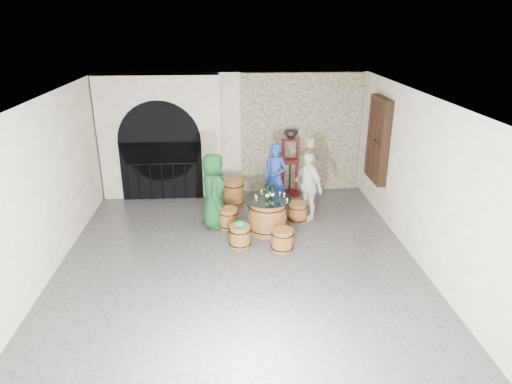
{
  "coord_description": "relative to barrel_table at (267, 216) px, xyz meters",
  "views": [
    {
      "loc": [
        -0.17,
        -7.91,
        4.53
      ],
      "look_at": [
        0.41,
        1.09,
        1.05
      ],
      "focal_mm": 32.0,
      "sensor_mm": 36.0,
      "label": 1
    }
  ],
  "objects": [
    {
      "name": "tasting_glass_a",
      "position": [
        -0.25,
        -0.09,
        0.45
      ],
      "size": [
        0.05,
        0.05,
        0.1
      ],
      "primitive_type": null,
      "color": "#AD7521",
      "rests_on": "barrel_table"
    },
    {
      "name": "tasting_glass_c",
      "position": [
        -0.11,
        0.31,
        0.45
      ],
      "size": [
        0.05,
        0.05,
        0.1
      ],
      "primitive_type": null,
      "color": "#AD7521",
      "rests_on": "barrel_table"
    },
    {
      "name": "ceiling",
      "position": [
        -0.68,
        -1.31,
        2.8
      ],
      "size": [
        8.0,
        8.0,
        0.0
      ],
      "primitive_type": "plane",
      "rotation": [
        3.14,
        0.0,
        0.0
      ],
      "color": "beige",
      "rests_on": "wall_back"
    },
    {
      "name": "tasting_glass_d",
      "position": [
        0.29,
        0.16,
        0.45
      ],
      "size": [
        0.05,
        0.05,
        0.1
      ],
      "primitive_type": null,
      "color": "#AD7521",
      "rests_on": "barrel_table"
    },
    {
      "name": "wall_left",
      "position": [
        -4.18,
        -1.31,
        1.2
      ],
      "size": [
        0.0,
        8.0,
        8.0
      ],
      "primitive_type": "plane",
      "rotation": [
        1.57,
        0.0,
        1.57
      ],
      "color": "silver",
      "rests_on": "ground"
    },
    {
      "name": "side_barrel",
      "position": [
        -0.73,
        1.55,
        -0.04
      ],
      "size": [
        0.53,
        0.53,
        0.71
      ],
      "rotation": [
        0.0,
        0.0,
        -0.09
      ],
      "color": "brown",
      "rests_on": "ground"
    },
    {
      "name": "barrel_stool_near_right",
      "position": [
        0.23,
        -0.88,
        -0.16
      ],
      "size": [
        0.47,
        0.47,
        0.47
      ],
      "color": "brown",
      "rests_on": "ground"
    },
    {
      "name": "shuttered_window",
      "position": [
        2.7,
        1.09,
        1.4
      ],
      "size": [
        0.23,
        1.1,
        2.0
      ],
      "color": "black",
      "rests_on": "wall_right"
    },
    {
      "name": "wall_front",
      "position": [
        -0.68,
        -5.31,
        1.2
      ],
      "size": [
        8.0,
        0.0,
        8.0
      ],
      "primitive_type": "plane",
      "rotation": [
        -1.57,
        0.0,
        0.0
      ],
      "color": "silver",
      "rests_on": "ground"
    },
    {
      "name": "barrel_stool_right",
      "position": [
        0.75,
        0.51,
        -0.16
      ],
      "size": [
        0.47,
        0.47,
        0.47
      ],
      "color": "brown",
      "rests_on": "ground"
    },
    {
      "name": "arched_opening",
      "position": [
        -2.58,
        2.42,
        1.19
      ],
      "size": [
        3.1,
        0.6,
        3.19
      ],
      "color": "silver",
      "rests_on": "ground"
    },
    {
      "name": "barrel_table",
      "position": [
        0.0,
        0.0,
        0.0
      ],
      "size": [
        1.04,
        1.04,
        0.8
      ],
      "color": "brown",
      "rests_on": "ground"
    },
    {
      "name": "ground",
      "position": [
        -0.68,
        -1.31,
        -0.4
      ],
      "size": [
        8.0,
        8.0,
        0.0
      ],
      "primitive_type": "plane",
      "color": "#2C2C2F",
      "rests_on": "ground"
    },
    {
      "name": "wine_bottle_right",
      "position": [
        0.03,
        0.1,
        0.53
      ],
      "size": [
        0.08,
        0.08,
        0.32
      ],
      "color": "black",
      "rests_on": "barrel_table"
    },
    {
      "name": "wall_right",
      "position": [
        2.82,
        -1.31,
        1.2
      ],
      "size": [
        0.0,
        8.0,
        8.0
      ],
      "primitive_type": "plane",
      "rotation": [
        1.57,
        0.0,
        -1.57
      ],
      "color": "silver",
      "rests_on": "ground"
    },
    {
      "name": "barrel_stool_left",
      "position": [
        -0.87,
        0.28,
        -0.16
      ],
      "size": [
        0.47,
        0.47,
        0.47
      ],
      "color": "brown",
      "rests_on": "ground"
    },
    {
      "name": "control_box",
      "position": [
        1.37,
        2.55,
        0.95
      ],
      "size": [
        0.18,
        0.1,
        0.22
      ],
      "primitive_type": "cube",
      "color": "silver",
      "rests_on": "wall_back"
    },
    {
      "name": "wall_back",
      "position": [
        -0.68,
        2.69,
        1.2
      ],
      "size": [
        8.0,
        0.0,
        8.0
      ],
      "primitive_type": "plane",
      "rotation": [
        1.57,
        0.0,
        0.0
      ],
      "color": "silver",
      "rests_on": "ground"
    },
    {
      "name": "corking_press",
      "position": [
        0.79,
        2.23,
        0.64
      ],
      "size": [
        0.74,
        0.43,
        1.77
      ],
      "rotation": [
        0.0,
        0.0,
        0.08
      ],
      "color": "#520D17",
      "rests_on": "ground"
    },
    {
      "name": "wine_bottle_center",
      "position": [
        0.1,
        0.01,
        0.53
      ],
      "size": [
        0.08,
        0.08,
        0.32
      ],
      "color": "black",
      "rests_on": "barrel_table"
    },
    {
      "name": "person_green",
      "position": [
        -1.19,
        0.38,
        0.48
      ],
      "size": [
        0.62,
        0.89,
        1.74
      ],
      "primitive_type": "imported",
      "rotation": [
        0.0,
        0.0,
        1.65
      ],
      "color": "#13441F",
      "rests_on": "ground"
    },
    {
      "name": "tasting_glass_f",
      "position": [
        -0.26,
        0.02,
        0.45
      ],
      "size": [
        0.05,
        0.05,
        0.1
      ],
      "primitive_type": null,
      "color": "#AD7521",
      "rests_on": "barrel_table"
    },
    {
      "name": "stone_facing_panel",
      "position": [
        1.12,
        2.63,
        1.2
      ],
      "size": [
        3.2,
        0.12,
        3.18
      ],
      "primitive_type": "cube",
      "color": "tan",
      "rests_on": "ground"
    },
    {
      "name": "tasting_glass_b",
      "position": [
        0.37,
        0.08,
        0.45
      ],
      "size": [
        0.05,
        0.05,
        0.1
      ],
      "primitive_type": null,
      "color": "#AD7521",
      "rests_on": "barrel_table"
    },
    {
      "name": "barrel_stool_far",
      "position": [
        0.21,
        0.89,
        -0.16
      ],
      "size": [
        0.47,
        0.47,
        0.47
      ],
      "color": "brown",
      "rests_on": "ground"
    },
    {
      "name": "wine_bottle_left",
      "position": [
        -0.01,
        -0.04,
        0.53
      ],
      "size": [
        0.08,
        0.08,
        0.32
      ],
      "color": "black",
      "rests_on": "barrel_table"
    },
    {
      "name": "person_blue",
      "position": [
        0.3,
        1.25,
        0.46
      ],
      "size": [
        0.74,
        0.7,
        1.7
      ],
      "primitive_type": "imported",
      "rotation": [
        0.0,
        0.0,
        -0.65
      ],
      "color": "navy",
      "rests_on": "ground"
    },
    {
      "name": "green_cap",
      "position": [
        -0.63,
        -0.66,
        0.12
      ],
      "size": [
        0.26,
        0.22,
        0.12
      ],
      "color": "#0B8341",
      "rests_on": "barrel_stool_near_left"
    },
    {
      "name": "person_white",
      "position": [
        1.01,
        0.69,
        0.42
      ],
      "size": [
        0.8,
        1.03,
        1.62
      ],
      "primitive_type": "imported",
      "rotation": [
        0.0,
        0.0,
        -1.08
      ],
      "color": "white",
      "rests_on": "ground"
    },
    {
      "name": "barrel_stool_near_left",
      "position": [
        -0.63,
        -0.66,
        -0.16
      ],
      "size": [
        0.47,
        0.47,
        0.47
      ],
      "color": "brown",
      "rests_on": "ground"
    },
    {
      "name": "tasting_glass_e",
      "position": [
        0.4,
        -0.24,
        0.45
      ],
      "size": [
        0.05,
        0.05,
        0.1
      ],
      "primitive_type": null,
      "color": "#AD7521",
      "rests_on": "barrel_table"
    }
  ]
}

